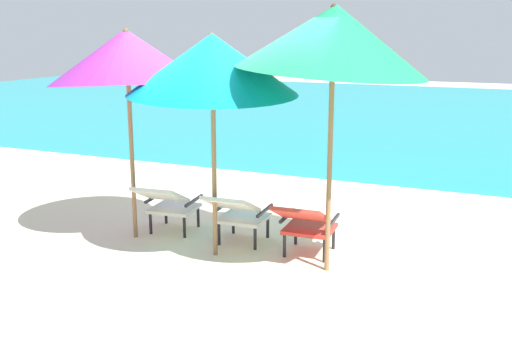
{
  "coord_description": "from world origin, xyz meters",
  "views": [
    {
      "loc": [
        2.73,
        -5.99,
        2.38
      ],
      "look_at": [
        0.0,
        0.35,
        0.75
      ],
      "focal_mm": 41.54,
      "sensor_mm": 36.0,
      "label": 1
    }
  ],
  "objects_px": {
    "lounge_chair_left": "(168,202)",
    "lounge_chair_right": "(306,222)",
    "lounge_chair_center": "(238,212)",
    "beach_umbrella_center": "(212,64)",
    "beach_umbrella_left": "(127,57)",
    "beach_umbrella_right": "(333,39)"
  },
  "relations": [
    {
      "from": "beach_umbrella_left",
      "to": "beach_umbrella_right",
      "type": "xyz_separation_m",
      "value": [
        2.37,
        -0.07,
        0.21
      ]
    },
    {
      "from": "beach_umbrella_left",
      "to": "beach_umbrella_right",
      "type": "relative_size",
      "value": 0.93
    },
    {
      "from": "beach_umbrella_center",
      "to": "lounge_chair_left",
      "type": "bearing_deg",
      "value": 156.28
    },
    {
      "from": "lounge_chair_left",
      "to": "lounge_chair_right",
      "type": "height_order",
      "value": "same"
    },
    {
      "from": "lounge_chair_right",
      "to": "beach_umbrella_right",
      "type": "height_order",
      "value": "beach_umbrella_right"
    },
    {
      "from": "lounge_chair_left",
      "to": "beach_umbrella_right",
      "type": "height_order",
      "value": "beach_umbrella_right"
    },
    {
      "from": "lounge_chair_right",
      "to": "lounge_chair_center",
      "type": "bearing_deg",
      "value": 176.2
    },
    {
      "from": "lounge_chair_left",
      "to": "lounge_chair_right",
      "type": "relative_size",
      "value": 1.03
    },
    {
      "from": "lounge_chair_right",
      "to": "beach_umbrella_left",
      "type": "bearing_deg",
      "value": -176.02
    },
    {
      "from": "lounge_chair_center",
      "to": "beach_umbrella_center",
      "type": "bearing_deg",
      "value": -109.31
    },
    {
      "from": "lounge_chair_left",
      "to": "beach_umbrella_right",
      "type": "relative_size",
      "value": 0.34
    },
    {
      "from": "lounge_chair_center",
      "to": "lounge_chair_right",
      "type": "height_order",
      "value": "same"
    },
    {
      "from": "beach_umbrella_center",
      "to": "beach_umbrella_right",
      "type": "distance_m",
      "value": 1.27
    },
    {
      "from": "lounge_chair_right",
      "to": "beach_umbrella_center",
      "type": "xyz_separation_m",
      "value": [
        -0.93,
        -0.28,
        1.65
      ]
    },
    {
      "from": "lounge_chair_left",
      "to": "beach_umbrella_right",
      "type": "bearing_deg",
      "value": -8.05
    },
    {
      "from": "lounge_chair_center",
      "to": "beach_umbrella_right",
      "type": "bearing_deg",
      "value": -13.43
    },
    {
      "from": "lounge_chair_right",
      "to": "beach_umbrella_left",
      "type": "xyz_separation_m",
      "value": [
        -2.06,
        -0.14,
        1.69
      ]
    },
    {
      "from": "beach_umbrella_left",
      "to": "lounge_chair_right",
      "type": "bearing_deg",
      "value": 3.98
    },
    {
      "from": "lounge_chair_left",
      "to": "beach_umbrella_center",
      "type": "bearing_deg",
      "value": -23.72
    },
    {
      "from": "beach_umbrella_left",
      "to": "beach_umbrella_right",
      "type": "height_order",
      "value": "beach_umbrella_right"
    },
    {
      "from": "lounge_chair_left",
      "to": "lounge_chair_right",
      "type": "xyz_separation_m",
      "value": [
        1.74,
        -0.08,
        0.0
      ]
    },
    {
      "from": "lounge_chair_left",
      "to": "beach_umbrella_left",
      "type": "xyz_separation_m",
      "value": [
        -0.32,
        -0.22,
        1.69
      ]
    }
  ]
}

